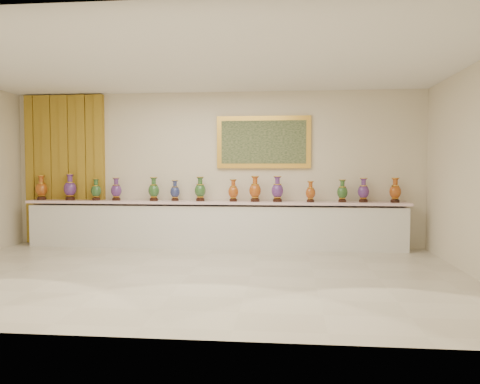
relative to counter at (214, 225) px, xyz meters
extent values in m
plane|color=beige|center=(0.00, -2.27, -0.44)|extent=(8.00, 8.00, 0.00)
plane|color=beige|center=(0.00, 0.23, 1.06)|extent=(8.00, 0.00, 8.00)
plane|color=white|center=(0.00, -2.27, 2.56)|extent=(8.00, 8.00, 0.00)
cube|color=#AD8E25|center=(-3.03, 0.17, 1.06)|extent=(1.64, 0.14, 2.95)
cube|color=gold|center=(0.95, 0.19, 1.59)|extent=(1.80, 0.06, 1.00)
cube|color=black|center=(0.95, 0.16, 1.59)|extent=(1.62, 0.02, 0.82)
cube|color=white|center=(0.00, 0.00, -0.03)|extent=(7.20, 0.42, 0.81)
cube|color=#FED6DC|center=(0.00, -0.02, 0.44)|extent=(7.28, 0.48, 0.05)
cylinder|color=black|center=(-3.45, 0.00, 0.49)|extent=(0.17, 0.17, 0.05)
cone|color=gold|center=(-3.45, 0.00, 0.54)|extent=(0.15, 0.15, 0.03)
ellipsoid|color=maroon|center=(-3.45, 0.00, 0.68)|extent=(0.29, 0.29, 0.28)
cylinder|color=gold|center=(-3.45, 0.00, 0.80)|extent=(0.16, 0.16, 0.01)
cylinder|color=maroon|center=(-3.45, 0.00, 0.86)|extent=(0.09, 0.09, 0.10)
cone|color=maroon|center=(-3.45, 0.00, 0.93)|extent=(0.16, 0.16, 0.04)
cylinder|color=gold|center=(-3.45, 0.00, 0.95)|extent=(0.16, 0.16, 0.01)
cylinder|color=black|center=(-2.85, -0.01, 0.49)|extent=(0.18, 0.18, 0.05)
cone|color=gold|center=(-2.85, -0.01, 0.55)|extent=(0.16, 0.16, 0.03)
ellipsoid|color=#1C0A49|center=(-2.85, -0.01, 0.69)|extent=(0.28, 0.28, 0.30)
cylinder|color=gold|center=(-2.85, -0.01, 0.82)|extent=(0.16, 0.16, 0.01)
cylinder|color=#1C0A49|center=(-2.85, -0.01, 0.88)|extent=(0.10, 0.10, 0.11)
cone|color=#1C0A49|center=(-2.85, -0.01, 0.96)|extent=(0.16, 0.16, 0.04)
cylinder|color=gold|center=(-2.85, -0.01, 0.98)|extent=(0.17, 0.17, 0.01)
cylinder|color=black|center=(-2.32, -0.01, 0.48)|extent=(0.15, 0.15, 0.04)
cone|color=gold|center=(-2.32, -0.01, 0.53)|extent=(0.13, 0.13, 0.03)
ellipsoid|color=black|center=(-2.32, -0.01, 0.65)|extent=(0.24, 0.24, 0.25)
cylinder|color=gold|center=(-2.32, -0.01, 0.75)|extent=(0.14, 0.14, 0.01)
cylinder|color=black|center=(-2.32, -0.01, 0.81)|extent=(0.08, 0.08, 0.09)
cone|color=black|center=(-2.32, -0.01, 0.87)|extent=(0.14, 0.14, 0.03)
cylinder|color=gold|center=(-2.32, -0.01, 0.88)|extent=(0.14, 0.14, 0.01)
cylinder|color=black|center=(-1.91, -0.02, 0.49)|extent=(0.16, 0.16, 0.04)
cone|color=gold|center=(-1.91, -0.02, 0.53)|extent=(0.14, 0.14, 0.03)
ellipsoid|color=#1C0A49|center=(-1.91, -0.02, 0.66)|extent=(0.24, 0.24, 0.26)
cylinder|color=gold|center=(-1.91, -0.02, 0.77)|extent=(0.14, 0.14, 0.01)
cylinder|color=#1C0A49|center=(-1.91, -0.02, 0.82)|extent=(0.08, 0.08, 0.09)
cone|color=#1C0A49|center=(-1.91, -0.02, 0.89)|extent=(0.14, 0.14, 0.03)
cylinder|color=gold|center=(-1.91, -0.02, 0.90)|extent=(0.14, 0.14, 0.01)
cylinder|color=black|center=(-1.15, -0.05, 0.49)|extent=(0.16, 0.16, 0.05)
cone|color=gold|center=(-1.15, -0.05, 0.54)|extent=(0.14, 0.14, 0.03)
ellipsoid|color=black|center=(-1.15, -0.05, 0.66)|extent=(0.28, 0.28, 0.26)
cylinder|color=gold|center=(-1.15, -0.05, 0.77)|extent=(0.14, 0.14, 0.01)
cylinder|color=black|center=(-1.15, -0.05, 0.83)|extent=(0.08, 0.08, 0.10)
cone|color=black|center=(-1.15, -0.05, 0.90)|extent=(0.14, 0.14, 0.04)
cylinder|color=gold|center=(-1.15, -0.05, 0.91)|extent=(0.15, 0.15, 0.01)
cylinder|color=black|center=(-0.75, 0.01, 0.48)|extent=(0.14, 0.14, 0.04)
cone|color=gold|center=(-0.75, 0.01, 0.53)|extent=(0.12, 0.12, 0.03)
ellipsoid|color=#090C3C|center=(-0.75, 0.01, 0.64)|extent=(0.23, 0.23, 0.23)
cylinder|color=gold|center=(-0.75, 0.01, 0.73)|extent=(0.13, 0.13, 0.01)
cylinder|color=#090C3C|center=(-0.75, 0.01, 0.78)|extent=(0.07, 0.07, 0.08)
cone|color=#090C3C|center=(-0.75, 0.01, 0.84)|extent=(0.13, 0.13, 0.03)
cylinder|color=gold|center=(-0.75, 0.01, 0.86)|extent=(0.13, 0.13, 0.01)
cylinder|color=black|center=(-0.26, 0.00, 0.49)|extent=(0.16, 0.16, 0.05)
cone|color=gold|center=(-0.26, 0.00, 0.54)|extent=(0.14, 0.14, 0.03)
ellipsoid|color=black|center=(-0.26, 0.00, 0.67)|extent=(0.24, 0.24, 0.27)
cylinder|color=gold|center=(-0.26, 0.00, 0.78)|extent=(0.15, 0.15, 0.01)
cylinder|color=black|center=(-0.26, 0.00, 0.84)|extent=(0.09, 0.09, 0.10)
cone|color=black|center=(-0.26, 0.00, 0.90)|extent=(0.15, 0.15, 0.04)
cylinder|color=gold|center=(-0.26, 0.00, 0.92)|extent=(0.15, 0.15, 0.01)
cylinder|color=black|center=(0.39, -0.04, 0.48)|extent=(0.15, 0.15, 0.04)
cone|color=gold|center=(0.39, -0.04, 0.53)|extent=(0.13, 0.13, 0.03)
ellipsoid|color=maroon|center=(0.39, -0.04, 0.65)|extent=(0.22, 0.22, 0.24)
cylinder|color=gold|center=(0.39, -0.04, 0.75)|extent=(0.13, 0.13, 0.01)
cylinder|color=maroon|center=(0.39, -0.04, 0.80)|extent=(0.08, 0.08, 0.09)
cone|color=maroon|center=(0.39, -0.04, 0.86)|extent=(0.13, 0.13, 0.03)
cylinder|color=gold|center=(0.39, -0.04, 0.88)|extent=(0.14, 0.14, 0.01)
cylinder|color=black|center=(0.80, -0.06, 0.49)|extent=(0.17, 0.17, 0.05)
cone|color=gold|center=(0.80, -0.06, 0.54)|extent=(0.15, 0.15, 0.03)
ellipsoid|color=maroon|center=(0.80, -0.06, 0.67)|extent=(0.29, 0.29, 0.28)
cylinder|color=gold|center=(0.80, -0.06, 0.79)|extent=(0.15, 0.15, 0.01)
cylinder|color=maroon|center=(0.80, -0.06, 0.85)|extent=(0.09, 0.09, 0.10)
cone|color=maroon|center=(0.80, -0.06, 0.92)|extent=(0.15, 0.15, 0.04)
cylinder|color=gold|center=(0.80, -0.06, 0.94)|extent=(0.16, 0.16, 0.01)
cylinder|color=black|center=(1.22, -0.06, 0.49)|extent=(0.17, 0.17, 0.05)
cone|color=gold|center=(1.22, -0.06, 0.54)|extent=(0.15, 0.15, 0.03)
ellipsoid|color=#1C0A49|center=(1.22, -0.06, 0.67)|extent=(0.26, 0.26, 0.28)
cylinder|color=gold|center=(1.22, -0.06, 0.79)|extent=(0.15, 0.15, 0.01)
cylinder|color=#1C0A49|center=(1.22, -0.06, 0.85)|extent=(0.09, 0.09, 0.10)
cone|color=#1C0A49|center=(1.22, -0.06, 0.92)|extent=(0.15, 0.15, 0.04)
cylinder|color=gold|center=(1.22, -0.06, 0.94)|extent=(0.16, 0.16, 0.01)
cylinder|color=black|center=(1.83, -0.06, 0.48)|extent=(0.14, 0.14, 0.04)
cone|color=gold|center=(1.83, -0.06, 0.53)|extent=(0.12, 0.12, 0.03)
ellipsoid|color=maroon|center=(1.83, -0.06, 0.63)|extent=(0.19, 0.19, 0.23)
cylinder|color=gold|center=(1.83, -0.06, 0.73)|extent=(0.12, 0.12, 0.01)
cylinder|color=maroon|center=(1.83, -0.06, 0.78)|extent=(0.07, 0.07, 0.08)
cone|color=maroon|center=(1.83, -0.06, 0.84)|extent=(0.12, 0.12, 0.03)
cylinder|color=gold|center=(1.83, -0.06, 0.85)|extent=(0.13, 0.13, 0.01)
cylinder|color=black|center=(2.42, -0.02, 0.48)|extent=(0.15, 0.15, 0.04)
cone|color=gold|center=(2.42, -0.02, 0.53)|extent=(0.13, 0.13, 0.03)
ellipsoid|color=black|center=(2.42, -0.02, 0.65)|extent=(0.22, 0.22, 0.24)
cylinder|color=gold|center=(2.42, -0.02, 0.75)|extent=(0.13, 0.13, 0.01)
cylinder|color=black|center=(2.42, -0.02, 0.80)|extent=(0.08, 0.08, 0.09)
cone|color=black|center=(2.42, -0.02, 0.86)|extent=(0.13, 0.13, 0.03)
cylinder|color=gold|center=(2.42, -0.02, 0.88)|extent=(0.14, 0.14, 0.01)
cylinder|color=black|center=(2.81, 0.02, 0.49)|extent=(0.16, 0.16, 0.04)
cone|color=gold|center=(2.81, 0.02, 0.53)|extent=(0.14, 0.14, 0.03)
ellipsoid|color=#1C0A49|center=(2.81, 0.02, 0.66)|extent=(0.23, 0.23, 0.26)
cylinder|color=gold|center=(2.81, 0.02, 0.77)|extent=(0.14, 0.14, 0.01)
cylinder|color=#1C0A49|center=(2.81, 0.02, 0.82)|extent=(0.08, 0.08, 0.09)
cone|color=#1C0A49|center=(2.81, 0.02, 0.89)|extent=(0.14, 0.14, 0.03)
cylinder|color=gold|center=(2.81, 0.02, 0.91)|extent=(0.15, 0.15, 0.01)
cylinder|color=black|center=(3.38, 0.00, 0.49)|extent=(0.16, 0.16, 0.05)
cone|color=gold|center=(3.38, 0.00, 0.54)|extent=(0.14, 0.14, 0.03)
ellipsoid|color=maroon|center=(3.38, 0.00, 0.66)|extent=(0.27, 0.27, 0.26)
cylinder|color=gold|center=(3.38, 0.00, 0.77)|extent=(0.14, 0.14, 0.01)
cylinder|color=maroon|center=(3.38, 0.00, 0.83)|extent=(0.08, 0.08, 0.10)
cone|color=maroon|center=(3.38, 0.00, 0.90)|extent=(0.14, 0.14, 0.04)
cylinder|color=gold|center=(3.38, 0.00, 0.91)|extent=(0.15, 0.15, 0.01)
cube|color=white|center=(-1.01, -0.14, 0.47)|extent=(0.10, 0.06, 0.00)
camera|label=1|loc=(1.39, -8.81, 1.10)|focal=35.00mm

